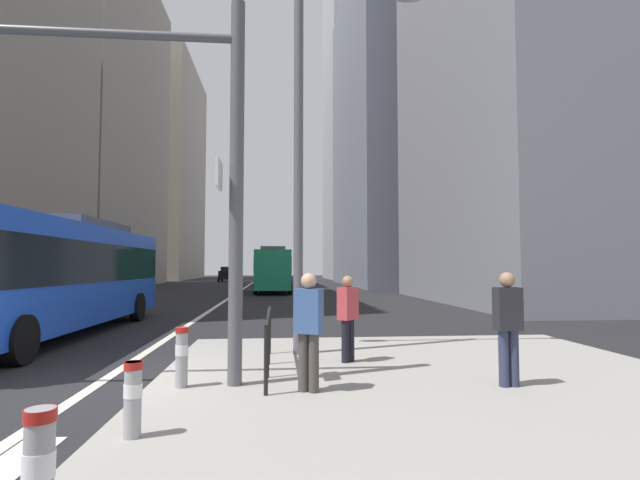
% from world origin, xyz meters
% --- Properties ---
extents(ground_plane, '(160.00, 160.00, 0.00)m').
position_xyz_m(ground_plane, '(0.00, 20.00, 0.00)').
color(ground_plane, black).
extents(median_island, '(9.00, 10.00, 0.15)m').
position_xyz_m(median_island, '(5.50, -1.00, 0.07)').
color(median_island, gray).
rests_on(median_island, ground).
extents(lane_centre_line, '(0.20, 80.00, 0.01)m').
position_xyz_m(lane_centre_line, '(0.00, 30.00, 0.01)').
color(lane_centre_line, beige).
rests_on(lane_centre_line, ground).
extents(office_tower_left_mid, '(10.95, 22.66, 32.65)m').
position_xyz_m(office_tower_left_mid, '(-16.00, 40.59, 16.32)').
color(office_tower_left_mid, gray).
rests_on(office_tower_left_mid, ground).
extents(office_tower_left_far, '(11.46, 22.83, 33.84)m').
position_xyz_m(office_tower_left_far, '(-16.00, 69.32, 16.92)').
color(office_tower_left_far, gray).
rests_on(office_tower_left_far, ground).
extents(office_tower_right_mid, '(13.30, 24.16, 33.92)m').
position_xyz_m(office_tower_right_mid, '(17.00, 42.72, 16.96)').
color(office_tower_right_mid, slate).
rests_on(office_tower_right_mid, ground).
extents(office_tower_right_far, '(12.00, 17.53, 54.15)m').
position_xyz_m(office_tower_right_far, '(17.00, 67.50, 27.07)').
color(office_tower_right_far, '#9E9EA3').
rests_on(office_tower_right_far, ground).
extents(city_bus_blue_oncoming, '(2.79, 12.06, 3.40)m').
position_xyz_m(city_bus_blue_oncoming, '(-3.27, 5.73, 1.84)').
color(city_bus_blue_oncoming, blue).
rests_on(city_bus_blue_oncoming, ground).
extents(city_bus_red_receding, '(2.72, 11.50, 3.40)m').
position_xyz_m(city_bus_red_receding, '(2.64, 29.40, 1.84)').
color(city_bus_red_receding, '#198456').
rests_on(city_bus_red_receding, ground).
extents(car_oncoming_mid, '(2.15, 4.35, 1.94)m').
position_xyz_m(car_oncoming_mid, '(-3.60, 56.10, 0.99)').
color(car_oncoming_mid, black).
rests_on(car_oncoming_mid, ground).
extents(car_receding_near, '(2.14, 4.14, 1.94)m').
position_xyz_m(car_receding_near, '(2.32, 44.89, 0.99)').
color(car_receding_near, '#232838').
rests_on(car_receding_near, ground).
extents(car_receding_far, '(2.15, 4.41, 1.94)m').
position_xyz_m(car_receding_far, '(3.30, 58.07, 0.99)').
color(car_receding_far, '#B2A899').
rests_on(car_receding_far, ground).
extents(traffic_signal_gantry, '(6.38, 0.65, 6.00)m').
position_xyz_m(traffic_signal_gantry, '(0.18, -0.75, 4.12)').
color(traffic_signal_gantry, '#515156').
rests_on(traffic_signal_gantry, median_island).
extents(street_lamp_post, '(5.50, 0.32, 8.00)m').
position_xyz_m(street_lamp_post, '(3.39, 1.81, 5.28)').
color(street_lamp_post, '#56565B').
rests_on(street_lamp_post, median_island).
extents(bollard_front, '(0.20, 0.20, 0.91)m').
position_xyz_m(bollard_front, '(1.47, -5.00, 0.65)').
color(bollard_front, '#99999E').
rests_on(bollard_front, median_island).
extents(bollard_left, '(0.20, 0.20, 0.79)m').
position_xyz_m(bollard_left, '(1.43, -2.91, 0.59)').
color(bollard_left, '#99999E').
rests_on(bollard_left, median_island).
extents(bollard_right, '(0.20, 0.20, 0.89)m').
position_xyz_m(bollard_right, '(1.53, -0.81, 0.64)').
color(bollard_right, '#99999E').
rests_on(bollard_right, median_island).
extents(pedestrian_railing, '(0.06, 3.28, 0.98)m').
position_xyz_m(pedestrian_railing, '(2.80, 0.24, 0.84)').
color(pedestrian_railing, black).
rests_on(pedestrian_railing, median_island).
extents(pedestrian_waiting, '(0.44, 0.44, 1.63)m').
position_xyz_m(pedestrian_waiting, '(4.30, 0.86, 1.05)').
color(pedestrian_waiting, black).
rests_on(pedestrian_waiting, median_island).
extents(pedestrian_walking, '(0.39, 0.25, 1.72)m').
position_xyz_m(pedestrian_walking, '(6.44, -1.20, 1.10)').
color(pedestrian_walking, '#2D334C').
rests_on(pedestrian_walking, median_island).
extents(pedestrian_far, '(0.45, 0.38, 1.71)m').
position_xyz_m(pedestrian_far, '(3.41, -1.23, 1.10)').
color(pedestrian_far, '#423D38').
rests_on(pedestrian_far, median_island).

